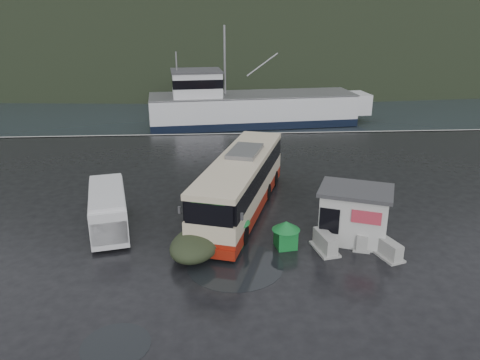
{
  "coord_description": "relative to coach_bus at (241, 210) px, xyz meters",
  "views": [
    {
      "loc": [
        0.41,
        -21.84,
        10.87
      ],
      "look_at": [
        1.98,
        3.05,
        1.7
      ],
      "focal_mm": 35.0,
      "sensor_mm": 36.0,
      "label": 1
    }
  ],
  "objects": [
    {
      "name": "ticket_kiosk",
      "position": [
        5.35,
        -3.88,
        0.0
      ],
      "size": [
        4.19,
        3.72,
        2.7
      ],
      "primitive_type": null,
      "rotation": [
        0.0,
        0.0,
        -0.38
      ],
      "color": "beige",
      "rests_on": "ground"
    },
    {
      "name": "dome_tent",
      "position": [
        -2.43,
        -5.17,
        0.0
      ],
      "size": [
        3.19,
        3.7,
        1.22
      ],
      "primitive_type": null,
      "rotation": [
        0.0,
        0.0,
        -0.37
      ],
      "color": "#28311D",
      "rests_on": "ground"
    },
    {
      "name": "harbor_water",
      "position": [
        -2.0,
        107.35,
        0.0
      ],
      "size": [
        300.0,
        180.0,
        0.02
      ],
      "primitive_type": "cube",
      "color": "black",
      "rests_on": "ground"
    },
    {
      "name": "ground",
      "position": [
        -2.0,
        -2.65,
        0.0
      ],
      "size": [
        160.0,
        160.0,
        0.0
      ],
      "primitive_type": "plane",
      "color": "black",
      "rests_on": "ground"
    },
    {
      "name": "jersey_barrier_b",
      "position": [
        5.6,
        -4.6,
        0.0
      ],
      "size": [
        1.25,
        1.77,
        0.8
      ],
      "primitive_type": null,
      "rotation": [
        0.0,
        0.0,
        -0.31
      ],
      "color": "#999993",
      "rests_on": "ground"
    },
    {
      "name": "waste_bin_left",
      "position": [
        1.87,
        -4.52,
        0.0
      ],
      "size": [
        1.12,
        1.12,
        1.37
      ],
      "primitive_type": null,
      "rotation": [
        0.0,
        0.0,
        0.15
      ],
      "color": "#14702C",
      "rests_on": "ground"
    },
    {
      "name": "coach_bus",
      "position": [
        0.0,
        0.0,
        0.0
      ],
      "size": [
        6.54,
        12.32,
        3.39
      ],
      "primitive_type": null,
      "rotation": [
        0.0,
        0.0,
        -0.31
      ],
      "color": "beige",
      "rests_on": "ground"
    },
    {
      "name": "white_van",
      "position": [
        -6.99,
        -2.04,
        0.0
      ],
      "size": [
        2.96,
        5.66,
        2.25
      ],
      "primitive_type": null,
      "rotation": [
        0.0,
        0.0,
        0.21
      ],
      "color": "silver",
      "rests_on": "ground"
    },
    {
      "name": "puddles",
      "position": [
        -0.16,
        -5.35,
        0.01
      ],
      "size": [
        13.86,
        16.71,
        0.01
      ],
      "color": "black",
      "rests_on": "ground"
    },
    {
      "name": "jersey_barrier_c",
      "position": [
        6.47,
        -5.73,
        0.0
      ],
      "size": [
        1.3,
        1.82,
        0.82
      ],
      "primitive_type": null,
      "rotation": [
        0.0,
        0.0,
        0.32
      ],
      "color": "#999993",
      "rests_on": "ground"
    },
    {
      "name": "waste_bin_right",
      "position": [
        -0.6,
        -3.93,
        0.0
      ],
      "size": [
        1.43,
        1.43,
        1.6
      ],
      "primitive_type": null,
      "rotation": [
        0.0,
        0.0,
        -0.31
      ],
      "color": "#14702C",
      "rests_on": "ground"
    },
    {
      "name": "fishing_trawler",
      "position": [
        3.07,
        27.09,
        0.0
      ],
      "size": [
        27.18,
        8.48,
        10.69
      ],
      "primitive_type": null,
      "rotation": [
        0.0,
        0.0,
        0.1
      ],
      "color": "silver",
      "rests_on": "ground"
    },
    {
      "name": "quay_edge",
      "position": [
        -2.0,
        17.35,
        0.0
      ],
      "size": [
        160.0,
        0.6,
        1.5
      ],
      "primitive_type": "cube",
      "color": "#999993",
      "rests_on": "ground"
    },
    {
      "name": "headland",
      "position": [
        8.0,
        247.35,
        0.0
      ],
      "size": [
        780.0,
        540.0,
        570.0
      ],
      "primitive_type": "ellipsoid",
      "color": "black",
      "rests_on": "ground"
    },
    {
      "name": "jersey_barrier_a",
      "position": [
        3.7,
        -4.96,
        0.0
      ],
      "size": [
        1.23,
        1.92,
        0.89
      ],
      "primitive_type": null,
      "rotation": [
        0.0,
        0.0,
        0.21
      ],
      "color": "#999993",
      "rests_on": "ground"
    }
  ]
}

